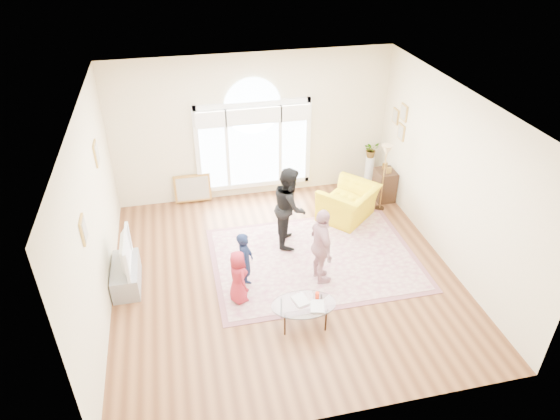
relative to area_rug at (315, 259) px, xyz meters
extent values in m
plane|color=#532F19|center=(-0.65, -0.28, -0.01)|extent=(6.00, 6.00, 0.00)
plane|color=beige|center=(-0.65, 2.72, 1.59)|extent=(6.00, 0.00, 6.00)
plane|color=beige|center=(-0.65, -3.28, 1.59)|extent=(6.00, 0.00, 6.00)
plane|color=beige|center=(-3.65, -0.28, 1.59)|extent=(0.00, 6.00, 6.00)
plane|color=beige|center=(2.35, -0.28, 1.59)|extent=(0.00, 6.00, 6.00)
plane|color=white|center=(-0.65, -0.28, 3.19)|extent=(6.00, 6.00, 0.00)
cube|color=white|center=(-0.65, 2.68, 0.24)|extent=(2.50, 0.08, 0.10)
cube|color=white|center=(-0.65, 2.68, 2.14)|extent=(2.50, 0.08, 0.10)
cube|color=white|center=(-1.87, 2.68, 1.19)|extent=(0.10, 0.08, 2.00)
cube|color=white|center=(0.57, 2.68, 1.19)|extent=(0.10, 0.08, 2.00)
cube|color=#C6E2FF|center=(-1.55, 2.68, 1.19)|extent=(0.55, 0.02, 1.80)
cube|color=#C6E2FF|center=(0.24, 2.68, 1.19)|extent=(0.55, 0.02, 1.80)
cube|color=#C6E2FF|center=(-0.65, 2.68, 1.19)|extent=(1.10, 0.02, 1.80)
cylinder|color=#C6E2FF|center=(-0.65, 2.68, 2.09)|extent=(1.20, 0.02, 1.20)
cube|color=white|center=(-1.24, 2.67, 1.19)|extent=(0.07, 0.04, 1.80)
cube|color=white|center=(-0.07, 2.67, 1.19)|extent=(0.07, 0.04, 1.80)
cube|color=white|center=(-1.55, 2.60, 1.91)|extent=(0.65, 0.12, 0.35)
cube|color=white|center=(-0.65, 2.60, 1.91)|extent=(1.20, 0.12, 0.35)
cube|color=white|center=(0.24, 2.60, 1.91)|extent=(0.65, 0.12, 0.35)
cube|color=tan|center=(-3.63, 1.02, 2.09)|extent=(0.03, 0.34, 0.40)
cube|color=#ADA38E|center=(-3.61, 1.02, 2.09)|extent=(0.01, 0.28, 0.34)
cube|color=tan|center=(-3.63, -1.18, 1.99)|extent=(0.03, 0.30, 0.36)
cube|color=#ADA38E|center=(-3.61, -1.18, 1.99)|extent=(0.01, 0.24, 0.30)
cube|color=tan|center=(2.33, 1.77, 2.04)|extent=(0.03, 0.28, 0.34)
cube|color=#ADA38E|center=(2.31, 1.77, 2.04)|extent=(0.01, 0.22, 0.28)
cube|color=tan|center=(2.33, 1.77, 1.61)|extent=(0.03, 0.28, 0.34)
cube|color=#ADA38E|center=(2.31, 1.77, 1.61)|extent=(0.01, 0.22, 0.28)
cube|color=tan|center=(2.33, 2.12, 1.83)|extent=(0.03, 0.26, 0.32)
cube|color=#ADA38E|center=(2.31, 2.12, 1.83)|extent=(0.01, 0.20, 0.26)
cube|color=#BFAA96|center=(0.00, 0.00, 0.00)|extent=(3.60, 2.60, 0.02)
cube|color=#824E55|center=(0.00, 0.00, 0.00)|extent=(3.80, 2.80, 0.01)
cube|color=gray|center=(-3.40, 0.02, 0.20)|extent=(0.45, 1.00, 0.42)
imported|color=black|center=(-3.40, 0.02, 0.70)|extent=(0.13, 1.00, 0.58)
cube|color=#5FD4DA|center=(-3.31, 0.02, 0.70)|extent=(0.02, 0.82, 0.46)
ellipsoid|color=silver|center=(-0.64, -1.57, 0.40)|extent=(1.06, 0.73, 0.02)
cylinder|color=black|center=(-0.31, -1.42, 0.19)|extent=(0.03, 0.03, 0.40)
cylinder|color=black|center=(-0.95, -1.37, 0.19)|extent=(0.03, 0.03, 0.40)
cylinder|color=black|center=(-0.34, -1.78, 0.19)|extent=(0.03, 0.03, 0.40)
cylinder|color=black|center=(-0.98, -1.73, 0.19)|extent=(0.03, 0.03, 0.40)
imported|color=#B2A58C|center=(-0.78, -1.52, 0.42)|extent=(0.29, 0.34, 0.03)
imported|color=#B2A58C|center=(-0.56, -1.65, 0.42)|extent=(0.28, 0.34, 0.02)
cylinder|color=red|center=(-0.41, -1.50, 0.47)|extent=(0.07, 0.07, 0.12)
imported|color=yellow|center=(1.07, 1.24, 0.35)|extent=(1.49, 1.48, 0.73)
cube|color=black|center=(2.13, 1.83, 0.34)|extent=(0.40, 0.50, 0.70)
cylinder|color=black|center=(1.89, 1.44, 0.00)|extent=(0.20, 0.20, 0.02)
cylinder|color=#A78140|center=(1.89, 1.44, 0.67)|extent=(0.02, 0.02, 1.35)
cone|color=#CCB284|center=(1.89, 1.44, 1.39)|extent=(0.29, 0.29, 0.22)
cylinder|color=white|center=(2.05, 2.56, 0.34)|extent=(0.20, 0.20, 0.70)
imported|color=#33722D|center=(2.05, 2.56, 0.88)|extent=(0.41, 0.38, 0.38)
cube|color=tan|center=(-2.05, 2.62, -0.01)|extent=(0.80, 0.14, 0.62)
imported|color=maroon|center=(-1.55, -0.80, 0.50)|extent=(0.43, 0.54, 0.97)
imported|color=#121C39|center=(-1.38, -0.50, 0.56)|extent=(0.38, 0.47, 1.11)
imported|color=black|center=(-0.33, 0.65, 0.81)|extent=(0.75, 0.89, 1.60)
imported|color=#C7929B|center=(-0.08, -0.60, 0.73)|extent=(0.39, 0.86, 1.43)
camera|label=1|loc=(-2.27, -7.14, 5.75)|focal=32.00mm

